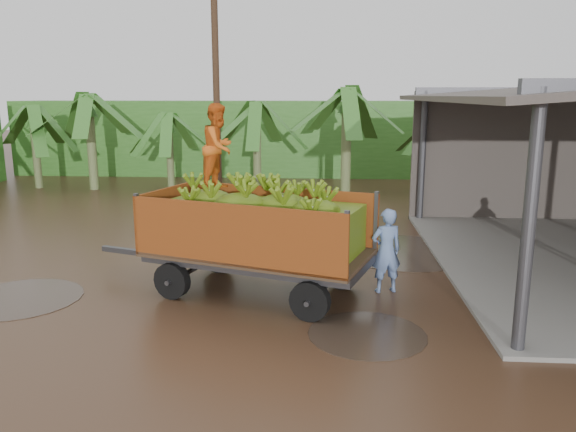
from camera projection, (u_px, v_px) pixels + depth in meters
The scene contains 6 objects.
ground at pixel (221, 272), 12.59m from camera, with size 100.00×100.00×0.00m, color black.
hedge_north at pixel (240, 138), 27.94m from camera, with size 22.00×3.00×3.60m, color #2D661E.
banana_trailer at pixel (257, 228), 10.97m from camera, with size 6.03×3.36×3.73m.
man_blue at pixel (386, 251), 11.14m from camera, with size 0.62×0.41×1.71m, color #6683BB.
utility_pole at pixel (216, 84), 19.64m from camera, with size 1.20×0.24×8.39m.
banana_plants at pixel (132, 152), 20.14m from camera, with size 25.10×19.87×4.38m.
Camera 1 is at (2.33, -11.91, 3.88)m, focal length 35.00 mm.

